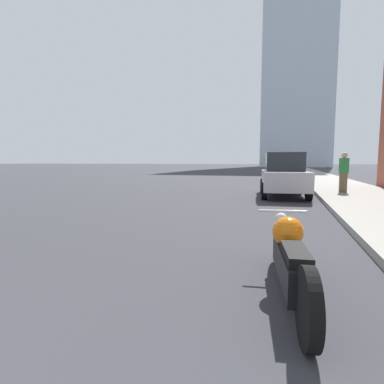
{
  "coord_description": "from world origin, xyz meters",
  "views": [
    {
      "loc": [
        2.83,
        1.22,
        1.43
      ],
      "look_at": [
        1.04,
        6.96,
        0.82
      ],
      "focal_mm": 28.0,
      "sensor_mm": 36.0,
      "label": 1
    }
  ],
  "objects": [
    {
      "name": "parked_car_silver",
      "position": [
        2.78,
        14.09,
        0.88
      ],
      "size": [
        2.09,
        4.15,
        1.8
      ],
      "rotation": [
        0.0,
        0.0,
        0.09
      ],
      "color": "#BCBCC1",
      "rests_on": "ground_plane"
    },
    {
      "name": "sidewalk",
      "position": [
        5.78,
        40.0,
        0.07
      ],
      "size": [
        3.36,
        240.0,
        0.15
      ],
      "color": "gray",
      "rests_on": "ground_plane"
    },
    {
      "name": "pedestrian",
      "position": [
        5.19,
        15.15,
        1.01
      ],
      "size": [
        0.36,
        0.23,
        1.68
      ],
      "color": "brown",
      "rests_on": "sidewalk"
    },
    {
      "name": "distant_tower",
      "position": [
        5.32,
        94.49,
        29.76
      ],
      "size": [
        18.45,
        18.45,
        59.53
      ],
      "color": "silver",
      "rests_on": "ground_plane"
    },
    {
      "name": "parked_car_white",
      "position": [
        2.72,
        24.44,
        0.89
      ],
      "size": [
        2.19,
        3.99,
        1.8
      ],
      "rotation": [
        0.0,
        0.0,
        -0.07
      ],
      "color": "silver",
      "rests_on": "ground_plane"
    },
    {
      "name": "motorcycle",
      "position": [
        2.91,
        4.53,
        0.4
      ],
      "size": [
        0.62,
        2.49,
        0.81
      ],
      "rotation": [
        0.0,
        0.0,
        0.12
      ],
      "color": "black",
      "rests_on": "ground_plane"
    },
    {
      "name": "parked_car_blue",
      "position": [
        3.15,
        37.14,
        0.84
      ],
      "size": [
        2.0,
        3.93,
        1.69
      ],
      "rotation": [
        0.0,
        0.0,
        0.07
      ],
      "color": "#1E3899",
      "rests_on": "ground_plane"
    }
  ]
}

